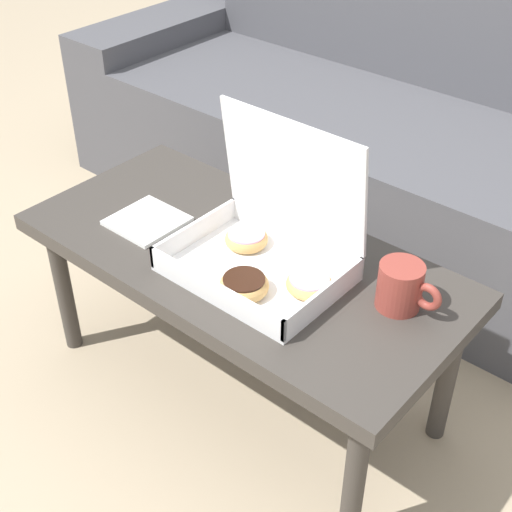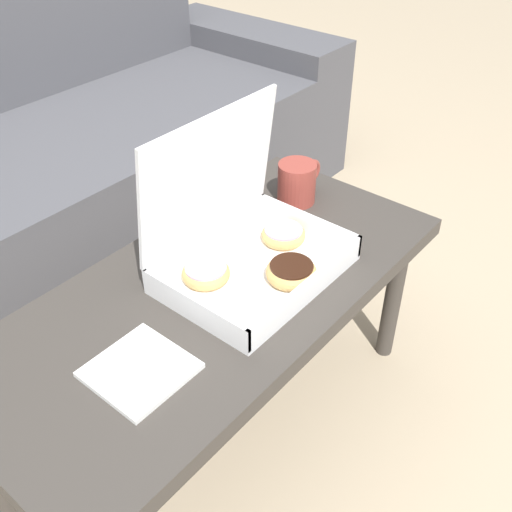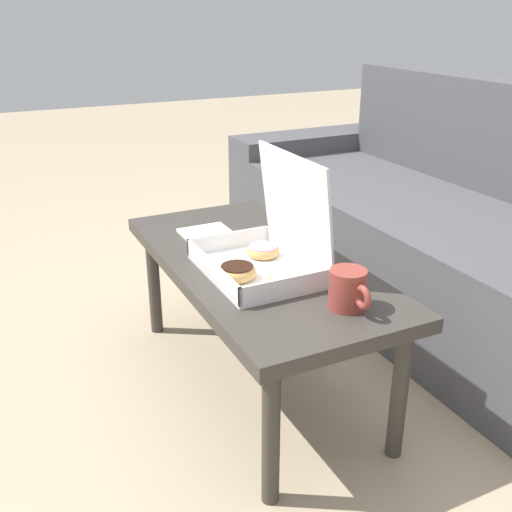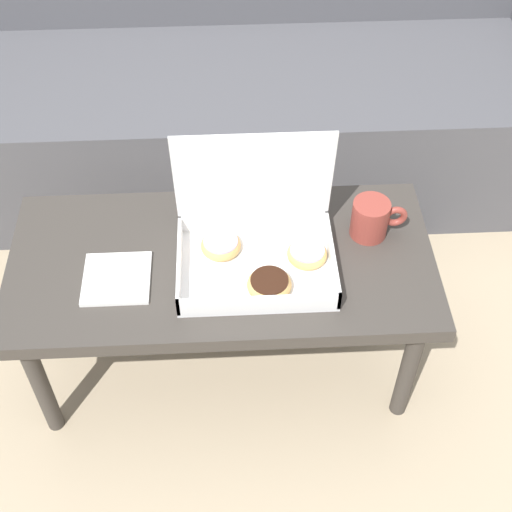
{
  "view_description": "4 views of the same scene",
  "coord_description": "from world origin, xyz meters",
  "px_view_note": "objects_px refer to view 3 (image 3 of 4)",
  "views": [
    {
      "loc": [
        0.89,
        -1.09,
        1.38
      ],
      "look_at": [
        0.08,
        -0.16,
        0.48
      ],
      "focal_mm": 50.0,
      "sensor_mm": 36.0,
      "label": 1
    },
    {
      "loc": [
        -0.67,
        -0.77,
        1.22
      ],
      "look_at": [
        0.08,
        -0.16,
        0.48
      ],
      "focal_mm": 42.0,
      "sensor_mm": 36.0,
      "label": 2
    },
    {
      "loc": [
        1.47,
        -0.83,
        1.13
      ],
      "look_at": [
        0.08,
        -0.16,
        0.48
      ],
      "focal_mm": 42.0,
      "sensor_mm": 36.0,
      "label": 3
    },
    {
      "loc": [
        0.03,
        -1.29,
        1.73
      ],
      "look_at": [
        0.08,
        -0.16,
        0.48
      ],
      "focal_mm": 50.0,
      "sensor_mm": 36.0,
      "label": 4
    }
  ],
  "objects_px": {
    "couch": "(481,250)",
    "coffee_mug": "(348,289)",
    "coffee_table": "(256,274)",
    "pastry_box": "(266,252)"
  },
  "relations": [
    {
      "from": "couch",
      "to": "coffee_table",
      "type": "distance_m",
      "value": 0.92
    },
    {
      "from": "couch",
      "to": "coffee_mug",
      "type": "height_order",
      "value": "couch"
    },
    {
      "from": "coffee_table",
      "to": "pastry_box",
      "type": "height_order",
      "value": "pastry_box"
    },
    {
      "from": "coffee_mug",
      "to": "pastry_box",
      "type": "bearing_deg",
      "value": -163.78
    },
    {
      "from": "coffee_table",
      "to": "coffee_mug",
      "type": "distance_m",
      "value": 0.4
    },
    {
      "from": "couch",
      "to": "coffee_table",
      "type": "bearing_deg",
      "value": -90.0
    },
    {
      "from": "couch",
      "to": "pastry_box",
      "type": "relative_size",
      "value": 6.83
    },
    {
      "from": "couch",
      "to": "coffee_mug",
      "type": "bearing_deg",
      "value": -66.14
    },
    {
      "from": "coffee_table",
      "to": "coffee_mug",
      "type": "relative_size",
      "value": 7.5
    },
    {
      "from": "couch",
      "to": "pastry_box",
      "type": "distance_m",
      "value": 0.96
    }
  ]
}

